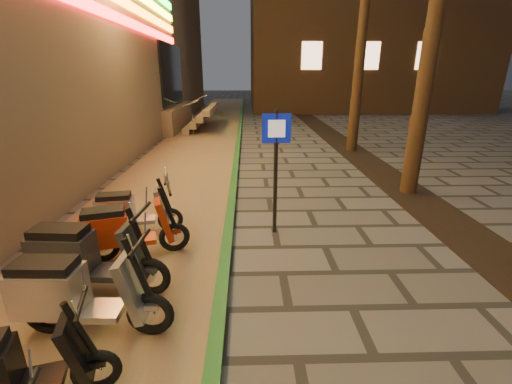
{
  "coord_description": "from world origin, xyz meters",
  "views": [
    {
      "loc": [
        -0.53,
        -1.19,
        2.91
      ],
      "look_at": [
        -0.4,
        3.7,
        1.2
      ],
      "focal_mm": 24.0,
      "sensor_mm": 36.0,
      "label": 1
    }
  ],
  "objects_px": {
    "scooter_7": "(74,294)",
    "scooter_8": "(84,257)",
    "scooter_9": "(123,230)",
    "pedestrian_sign": "(276,156)",
    "scooter_10": "(129,211)",
    "scooter_6": "(6,370)"
  },
  "relations": [
    {
      "from": "scooter_7",
      "to": "scooter_8",
      "type": "distance_m",
      "value": 0.83
    },
    {
      "from": "scooter_7",
      "to": "scooter_9",
      "type": "xyz_separation_m",
      "value": [
        -0.03,
        1.73,
        -0.03
      ]
    },
    {
      "from": "pedestrian_sign",
      "to": "scooter_9",
      "type": "bearing_deg",
      "value": -162.2
    },
    {
      "from": "pedestrian_sign",
      "to": "scooter_10",
      "type": "distance_m",
      "value": 2.91
    },
    {
      "from": "scooter_9",
      "to": "scooter_10",
      "type": "relative_size",
      "value": 1.08
    },
    {
      "from": "scooter_6",
      "to": "scooter_9",
      "type": "distance_m",
      "value": 2.69
    },
    {
      "from": "scooter_7",
      "to": "scooter_8",
      "type": "height_order",
      "value": "scooter_8"
    },
    {
      "from": "scooter_6",
      "to": "pedestrian_sign",
      "type": "bearing_deg",
      "value": 39.02
    },
    {
      "from": "scooter_7",
      "to": "scooter_9",
      "type": "bearing_deg",
      "value": 93.31
    },
    {
      "from": "pedestrian_sign",
      "to": "scooter_8",
      "type": "height_order",
      "value": "pedestrian_sign"
    },
    {
      "from": "scooter_8",
      "to": "scooter_9",
      "type": "distance_m",
      "value": 0.96
    },
    {
      "from": "scooter_8",
      "to": "scooter_9",
      "type": "relative_size",
      "value": 1.11
    },
    {
      "from": "pedestrian_sign",
      "to": "scooter_7",
      "type": "height_order",
      "value": "pedestrian_sign"
    },
    {
      "from": "scooter_6",
      "to": "scooter_7",
      "type": "relative_size",
      "value": 0.83
    },
    {
      "from": "scooter_6",
      "to": "scooter_9",
      "type": "height_order",
      "value": "scooter_9"
    },
    {
      "from": "pedestrian_sign",
      "to": "scooter_9",
      "type": "xyz_separation_m",
      "value": [
        -2.53,
        -0.92,
        -0.99
      ]
    },
    {
      "from": "scooter_8",
      "to": "scooter_10",
      "type": "bearing_deg",
      "value": 94.39
    },
    {
      "from": "scooter_6",
      "to": "scooter_8",
      "type": "relative_size",
      "value": 0.8
    },
    {
      "from": "scooter_6",
      "to": "scooter_9",
      "type": "bearing_deg",
      "value": 72.75
    },
    {
      "from": "scooter_6",
      "to": "scooter_8",
      "type": "bearing_deg",
      "value": 77.78
    },
    {
      "from": "pedestrian_sign",
      "to": "scooter_8",
      "type": "xyz_separation_m",
      "value": [
        -2.72,
        -1.86,
        -0.94
      ]
    },
    {
      "from": "scooter_6",
      "to": "scooter_10",
      "type": "relative_size",
      "value": 0.96
    }
  ]
}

